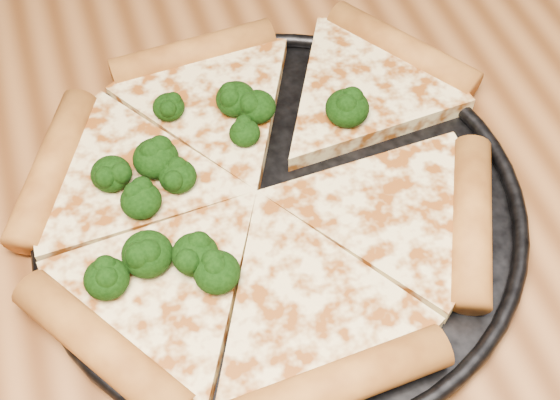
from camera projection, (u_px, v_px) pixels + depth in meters
name	position (u px, v px, depth m)	size (l,w,h in m)	color
dining_table	(231.00, 306.00, 0.61)	(1.20, 0.90, 0.75)	brown
pizza_pan	(280.00, 207.00, 0.55)	(0.36, 0.36, 0.02)	black
pizza	(262.00, 188.00, 0.55)	(0.39, 0.34, 0.03)	#FBE39A
broccoli_florets	(197.00, 180.00, 0.53)	(0.23, 0.18, 0.03)	black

